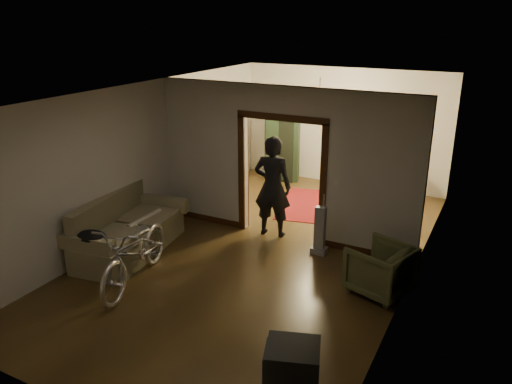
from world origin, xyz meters
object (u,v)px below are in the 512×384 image
Objects in this scene: sofa at (129,225)px; bicycle at (136,251)px; person at (272,187)px; armchair at (380,269)px; locker at (283,148)px; desk at (389,182)px.

bicycle is (0.81, -0.78, 0.03)m from sofa.
armchair is at bearing 145.24° from person.
sofa is 1.12m from bicycle.
locker reaches higher than armchair.
desk is at bearing 47.16° from sofa.
bicycle is 2.44× the size of armchair.
armchair is 4.34m from desk.
person is 3.40m from locker.
bicycle is at bearing -48.32° from armchair.
bicycle reaches higher than sofa.
armchair is at bearing 9.36° from bicycle.
person is at bearing 53.71° from bicycle.
bicycle is at bearing -52.65° from sofa.
bicycle is 3.70m from armchair.
person reaches higher than locker.
person is at bearing -108.04° from desk.
armchair is 0.52× the size of locker.
bicycle is at bearing -106.94° from desk.
locker is (-1.23, 3.16, -0.15)m from person.
desk is (1.46, 3.12, -0.61)m from person.
locker is at bearing -173.96° from desk.
locker is 1.71× the size of desk.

